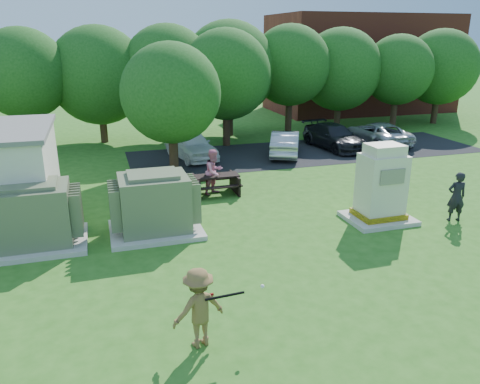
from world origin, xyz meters
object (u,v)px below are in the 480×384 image
object	(u,v)px
transformer_left	(33,217)
car_dark	(334,137)
batter	(199,308)
person_by_generator	(456,197)
picnic_table	(216,182)
person_at_picnic	(214,172)
car_white	(191,145)
car_silver_a	(285,143)
transformer_right	(154,205)
person_walking_right	(399,165)
car_silver_b	(378,133)
generator_cabinet	(381,188)

from	to	relation	value
transformer_left	car_dark	world-z (taller)	transformer_left
transformer_left	car_dark	bearing A→B (deg)	31.63
transformer_left	batter	size ratio (longest dim) A/B	1.69
person_by_generator	car_dark	xyz separation A→B (m)	(1.32, 11.50, -0.20)
picnic_table	person_at_picnic	world-z (taller)	person_at_picnic
person_at_picnic	car_white	distance (m)	6.22
picnic_table	car_silver_a	xyz separation A→B (m)	(5.32, 5.39, 0.18)
transformer_right	person_by_generator	xyz separation A→B (m)	(10.28, -2.08, -0.07)
person_walking_right	car_silver_b	world-z (taller)	person_walking_right
picnic_table	person_by_generator	world-z (taller)	person_by_generator
transformer_left	batter	xyz separation A→B (m)	(3.80, -6.35, -0.08)
person_walking_right	picnic_table	bearing A→B (deg)	-75.38
generator_cabinet	car_silver_a	size ratio (longest dim) A/B	0.66
car_white	car_silver_b	xyz separation A→B (m)	(11.45, -0.04, -0.07)
transformer_right	car_silver_b	size ratio (longest dim) A/B	0.62
batter	person_by_generator	bearing A→B (deg)	-170.46
transformer_left	person_at_picnic	world-z (taller)	transformer_left
transformer_right	person_at_picnic	size ratio (longest dim) A/B	1.59
person_at_picnic	car_dark	distance (m)	10.63
person_walking_right	car_silver_b	xyz separation A→B (m)	(3.59, 7.27, -0.21)
person_by_generator	person_walking_right	world-z (taller)	person_by_generator
transformer_right	car_silver_a	bearing A→B (deg)	46.50
car_silver_a	batter	bearing A→B (deg)	86.40
picnic_table	car_dark	size ratio (longest dim) A/B	0.40
batter	car_dark	xyz separation A→B (m)	(11.50, 15.77, -0.20)
car_silver_b	transformer_left	bearing A→B (deg)	27.06
generator_cabinet	person_walking_right	world-z (taller)	generator_cabinet
car_white	car_silver_a	size ratio (longest dim) A/B	1.04
person_by_generator	car_dark	bearing A→B (deg)	-83.35
transformer_right	car_silver_b	bearing A→B (deg)	33.15
transformer_right	generator_cabinet	bearing A→B (deg)	-9.40
person_walking_right	car_silver_b	distance (m)	8.11
person_by_generator	person_at_picnic	bearing A→B (deg)	-23.05
generator_cabinet	picnic_table	size ratio (longest dim) A/B	1.45
batter	person_walking_right	size ratio (longest dim) A/B	1.00
batter	car_silver_b	size ratio (longest dim) A/B	0.37
batter	car_silver_b	world-z (taller)	batter
batter	person_by_generator	size ratio (longest dim) A/B	0.99
person_at_picnic	car_dark	size ratio (longest dim) A/B	0.40
transformer_left	transformer_right	distance (m)	3.70
car_silver_a	car_dark	size ratio (longest dim) A/B	0.87
transformer_right	person_at_picnic	distance (m)	4.42
generator_cabinet	car_silver_b	distance (m)	12.82
transformer_right	person_by_generator	world-z (taller)	transformer_right
person_by_generator	person_at_picnic	size ratio (longest dim) A/B	0.95
person_walking_right	car_dark	world-z (taller)	person_walking_right
generator_cabinet	person_walking_right	bearing A→B (deg)	47.18
person_at_picnic	person_walking_right	distance (m)	8.21
generator_cabinet	person_by_generator	xyz separation A→B (m)	(2.56, -0.80, -0.31)
batter	transformer_left	bearing A→B (deg)	-72.31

